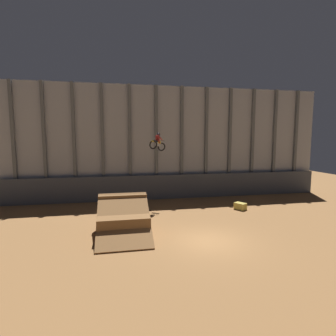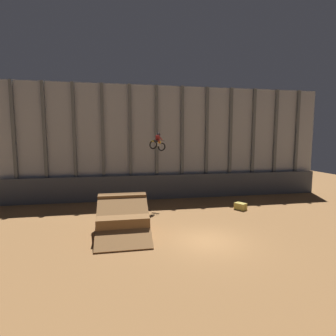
% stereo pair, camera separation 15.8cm
% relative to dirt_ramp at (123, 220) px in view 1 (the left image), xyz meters
% --- Properties ---
extents(ground_plane, '(60.00, 60.00, 0.00)m').
position_rel_dirt_ramp_xyz_m(ground_plane, '(4.74, -2.24, -0.82)').
color(ground_plane, olive).
extents(arena_back_wall, '(32.00, 0.40, 10.91)m').
position_rel_dirt_ramp_xyz_m(arena_back_wall, '(4.74, 9.40, 4.64)').
color(arena_back_wall, '#A3A8B2').
rests_on(arena_back_wall, ground_plane).
extents(lower_barrier, '(31.36, 0.20, 2.35)m').
position_rel_dirt_ramp_xyz_m(lower_barrier, '(4.74, 8.74, 0.36)').
color(lower_barrier, '#474C56').
rests_on(lower_barrier, ground_plane).
extents(dirt_ramp, '(3.10, 4.18, 2.37)m').
position_rel_dirt_ramp_xyz_m(dirt_ramp, '(0.00, 0.00, 0.00)').
color(dirt_ramp, brown).
rests_on(dirt_ramp, ground_plane).
extents(rider_bike_solo, '(1.57, 1.71, 1.55)m').
position_rel_dirt_ramp_xyz_m(rider_bike_solo, '(3.04, 5.61, 4.68)').
color(rider_bike_solo, black).
extents(hay_bale_trackside, '(0.97, 1.08, 0.57)m').
position_rel_dirt_ramp_xyz_m(hay_bale_trackside, '(9.64, 3.64, -0.54)').
color(hay_bale_trackside, '#CCB751').
rests_on(hay_bale_trackside, ground_plane).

